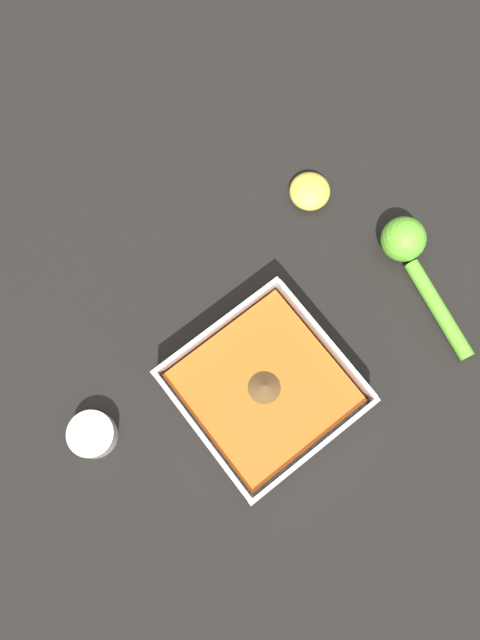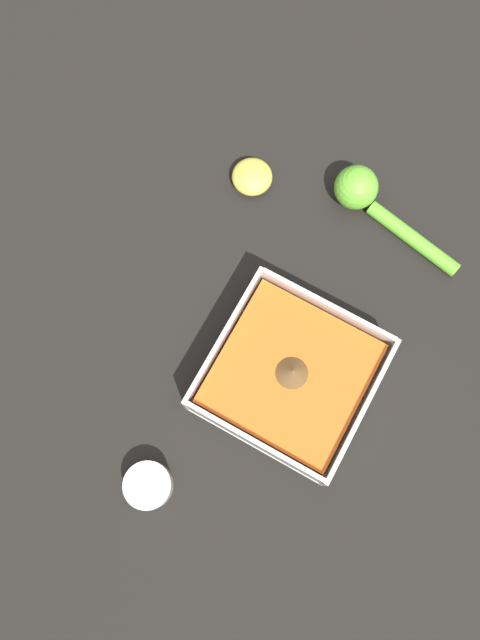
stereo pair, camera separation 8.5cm
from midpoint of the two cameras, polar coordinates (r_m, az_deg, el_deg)
The scene contains 5 objects.
ground_plane at distance 0.86m, azimuth 5.19°, elevation -7.59°, with size 4.00×4.00×0.00m, color black.
square_dish at distance 0.84m, azimuth 5.08°, elevation -6.94°, with size 0.21×0.21×0.07m.
spice_bowl at distance 0.85m, azimuth -10.60°, elevation -10.83°, with size 0.06×0.06×0.03m.
lemon_squeezer at distance 0.92m, azimuth 17.89°, elevation 5.27°, with size 0.08×0.22×0.06m.
lemon_half at distance 0.94m, azimuth 8.97°, elevation 11.08°, with size 0.06×0.06×0.03m.
Camera 1 is at (0.10, 0.07, 0.85)m, focal length 35.00 mm.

